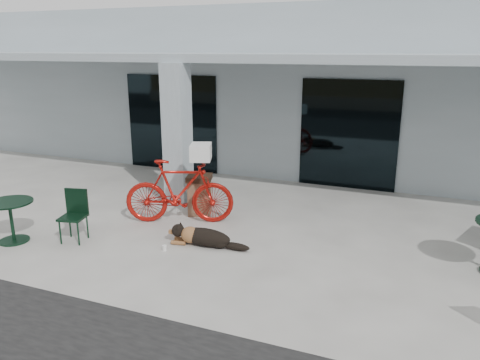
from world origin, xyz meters
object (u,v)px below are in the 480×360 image
at_px(dog, 205,236).
at_px(cafe_chair_near, 73,217).
at_px(cafe_table_near, 12,222).
at_px(bicycle, 179,191).
at_px(trash_receptacle, 200,195).

bearing_deg(dog, cafe_chair_near, -172.49).
bearing_deg(cafe_table_near, bicycle, 40.58).
bearing_deg(trash_receptacle, cafe_chair_near, -124.13).
bearing_deg(dog, trash_receptacle, 110.55).
distance_m(cafe_table_near, trash_receptacle, 3.60).
bearing_deg(cafe_chair_near, bicycle, 37.29).
xyz_separation_m(cafe_table_near, trash_receptacle, (2.50, 2.60, 0.04)).
xyz_separation_m(cafe_table_near, cafe_chair_near, (1.03, 0.43, 0.09)).
xyz_separation_m(dog, cafe_table_near, (-3.34, -1.13, 0.20)).
bearing_deg(cafe_chair_near, cafe_table_near, -170.10).
bearing_deg(bicycle, dog, -152.60).
bearing_deg(cafe_table_near, dog, 18.67).
height_order(cafe_table_near, trash_receptacle, trash_receptacle).
height_order(cafe_table_near, cafe_chair_near, cafe_chair_near).
relative_size(cafe_chair_near, trash_receptacle, 1.11).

